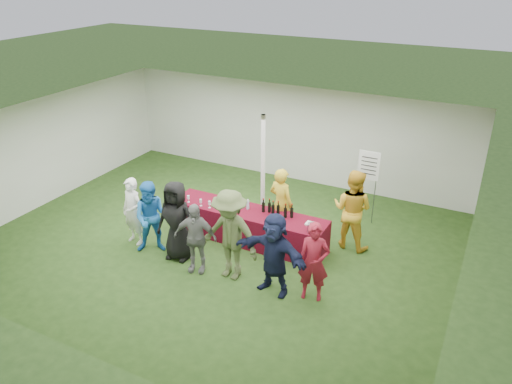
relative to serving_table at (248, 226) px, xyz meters
The scene contains 18 objects.
ground 0.75m from the serving_table, 148.27° to the right, with size 60.00×60.00×0.00m, color #284719.
tent 1.30m from the serving_table, 93.83° to the left, with size 10.00×10.00×10.00m.
serving_table is the anchor object (origin of this frame).
wine_bottles 0.82m from the serving_table, 11.32° to the left, with size 0.72×0.14×0.32m.
wine_glasses 1.07m from the serving_table, 164.03° to the right, with size 1.19×0.13×0.16m.
water_bottle 0.49m from the serving_table, 118.55° to the left, with size 0.07×0.07×0.23m.
bar_towel 1.53m from the serving_table, ahead, with size 0.25×0.18×0.03m, color white.
dump_bucket 1.69m from the serving_table, ahead, with size 0.23×0.23×0.18m, color slate.
wine_list_sign 3.07m from the serving_table, 44.99° to the left, with size 0.50×0.03×1.80m.
staff_pourer 0.88m from the serving_table, 37.03° to the left, with size 0.62×0.41×1.70m, color gold.
staff_back 2.32m from the serving_table, 21.12° to the left, with size 0.88×0.68×1.81m, color gold.
customer_0 2.55m from the serving_table, 151.33° to the right, with size 0.56×0.37×1.54m, color white.
customer_1 2.11m from the serving_table, 141.27° to the right, with size 0.79×0.61×1.62m, color blue.
customer_2 1.69m from the serving_table, 128.16° to the right, with size 0.85×0.55×1.74m, color black.
customer_3 1.60m from the serving_table, 104.51° to the right, with size 0.88×0.37×1.50m, color slate.
customer_4 1.54m from the serving_table, 76.09° to the right, with size 1.22×0.70×1.89m, color #4B572F.
customer_5 1.99m from the serving_table, 47.68° to the right, with size 1.53×0.49×1.65m, color #151B39.
customer_6 2.45m from the serving_table, 32.40° to the right, with size 0.57×0.37×1.57m, color maroon.
Camera 1 is at (5.13, -8.24, 5.83)m, focal length 35.00 mm.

